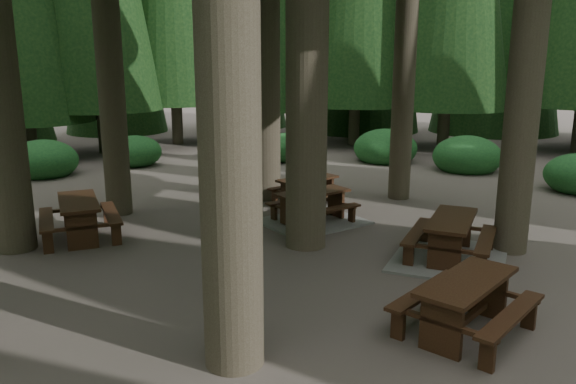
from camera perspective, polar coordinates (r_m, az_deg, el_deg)
ground at (r=11.30m, az=-0.83°, el=-6.44°), size 80.00×80.00×0.00m
picnic_table_a at (r=11.43m, az=16.15°, el=-5.18°), size 3.18×3.03×0.84m
picnic_table_b at (r=13.00m, az=-20.46°, el=-2.01°), size 1.99×2.29×0.86m
picnic_table_c at (r=13.45m, az=2.52°, el=-2.04°), size 2.33×1.94×0.78m
picnic_table_d at (r=15.07m, az=2.01°, el=0.53°), size 1.78×1.46×0.74m
picnic_table_e at (r=8.42m, az=17.68°, el=-10.19°), size 2.20×1.93×0.82m
shrub_ring at (r=12.14m, az=-0.13°, el=-3.04°), size 23.86×24.64×1.49m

